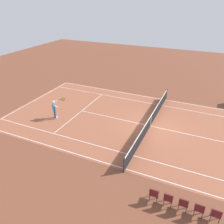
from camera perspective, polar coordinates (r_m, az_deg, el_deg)
The scene contains 11 objects.
ground_plane at distance 18.30m, azimuth 9.71°, elevation -3.52°, with size 60.00×60.00×0.00m, color brown.
court_slab at distance 18.30m, azimuth 9.71°, elevation -3.52°, with size 24.20×11.40×0.00m, color #935138.
court_line_markings at distance 18.30m, azimuth 9.71°, elevation -3.51°, with size 23.85×11.05×0.01m.
tennis_net at distance 18.05m, azimuth 9.84°, elevation -2.19°, with size 0.10×11.70×1.08m.
tennis_player_near at distance 19.33m, azimuth -14.39°, elevation 0.90°, with size 0.79×1.05×1.70m.
tennis_ball at distance 15.81m, azimuth 2.41°, elevation -8.51°, with size 0.07×0.07×0.07m, color #CCE01E.
spectator_chair_0 at distance 12.15m, azimuth 24.94°, elevation -22.51°, with size 0.44×0.44×0.88m.
spectator_chair_1 at distance 12.08m, azimuth 21.33°, elevation -21.93°, with size 0.44×0.44×0.88m.
spectator_chair_2 at distance 12.06m, azimuth 17.73°, elevation -21.28°, with size 0.44×0.44×0.88m.
spectator_chair_3 at distance 12.08m, azimuth 14.16°, elevation -20.55°, with size 0.44×0.44×0.88m.
spectator_chair_4 at distance 12.14m, azimuth 10.64°, elevation -19.75°, with size 0.44×0.44×0.88m.
Camera 1 is at (-3.52, 15.32, 9.37)m, focal length 35.92 mm.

